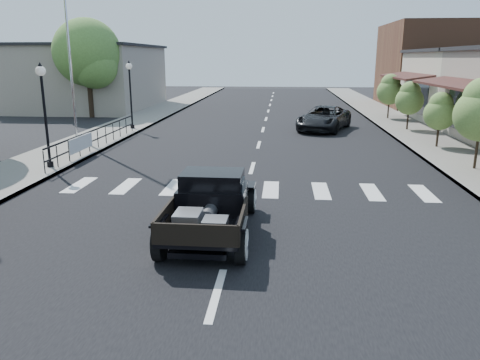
{
  "coord_description": "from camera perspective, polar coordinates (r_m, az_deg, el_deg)",
  "views": [
    {
      "loc": [
        1.11,
        -10.55,
        4.14
      ],
      "look_at": [
        0.03,
        1.41,
        1.0
      ],
      "focal_mm": 35.0,
      "sensor_mm": 36.0,
      "label": 1
    }
  ],
  "objects": [
    {
      "name": "ground",
      "position": [
        11.39,
        -0.79,
        -6.67
      ],
      "size": [
        120.0,
        120.0,
        0.0
      ],
      "primitive_type": "plane",
      "color": "black",
      "rests_on": "ground"
    },
    {
      "name": "road",
      "position": [
        25.9,
        2.64,
        5.48
      ],
      "size": [
        14.0,
        80.0,
        0.02
      ],
      "primitive_type": "cube",
      "color": "black",
      "rests_on": "ground"
    },
    {
      "name": "road_markings",
      "position": [
        20.99,
        2.02,
        3.28
      ],
      "size": [
        12.0,
        60.0,
        0.06
      ],
      "primitive_type": null,
      "color": "silver",
      "rests_on": "ground"
    },
    {
      "name": "sidewalk_left",
      "position": [
        27.6,
        -15.37,
        5.67
      ],
      "size": [
        3.0,
        80.0,
        0.15
      ],
      "primitive_type": "cube",
      "color": "gray",
      "rests_on": "ground"
    },
    {
      "name": "sidewalk_right",
      "position": [
        26.91,
        21.11,
        4.99
      ],
      "size": [
        3.0,
        80.0,
        0.15
      ],
      "primitive_type": "cube",
      "color": "gray",
      "rests_on": "ground"
    },
    {
      "name": "low_building_left",
      "position": [
        41.81,
        -17.91,
        11.73
      ],
      "size": [
        10.0,
        12.0,
        5.0
      ],
      "primitive_type": "cube",
      "color": "#AA9F8F",
      "rests_on": "ground"
    },
    {
      "name": "far_building_right",
      "position": [
        44.92,
        24.45,
        12.58
      ],
      "size": [
        11.0,
        10.0,
        7.0
      ],
      "primitive_type": "cube",
      "color": "brown",
      "rests_on": "ground"
    },
    {
      "name": "railing",
      "position": [
        22.47,
        -16.96,
        5.09
      ],
      "size": [
        0.08,
        10.0,
        1.0
      ],
      "primitive_type": null,
      "color": "black",
      "rests_on": "sidewalk_left"
    },
    {
      "name": "banner",
      "position": [
        20.66,
        -18.75,
        3.6
      ],
      "size": [
        0.04,
        2.2,
        0.6
      ],
      "primitive_type": null,
      "color": "silver",
      "rests_on": "sidewalk_left"
    },
    {
      "name": "lamp_post_b",
      "position": [
        18.81,
        -22.65,
        7.22
      ],
      "size": [
        0.36,
        0.36,
        3.84
      ],
      "primitive_type": null,
      "color": "black",
      "rests_on": "sidewalk_left"
    },
    {
      "name": "lamp_post_c",
      "position": [
        28.02,
        -13.19,
        10.05
      ],
      "size": [
        0.36,
        0.36,
        3.84
      ],
      "primitive_type": null,
      "color": "black",
      "rests_on": "sidewalk_left"
    },
    {
      "name": "flagpole",
      "position": [
        24.88,
        -20.48,
        18.77
      ],
      "size": [
        0.12,
        0.12,
        12.29
      ],
      "primitive_type": "cylinder",
      "color": "silver",
      "rests_on": "sidewalk_left"
    },
    {
      "name": "big_tree_far",
      "position": [
        35.28,
        -18.0,
        12.8
      ],
      "size": [
        4.65,
        4.65,
        6.84
      ],
      "primitive_type": null,
      "color": "#4D7733",
      "rests_on": "ground"
    },
    {
      "name": "small_tree_b",
      "position": [
        19.25,
        27.19,
        5.93
      ],
      "size": [
        1.92,
        1.92,
        3.21
      ],
      "primitive_type": null,
      "color": "#597B38",
      "rests_on": "sidewalk_right"
    },
    {
      "name": "small_tree_c",
      "position": [
        23.47,
        23.12,
        6.68
      ],
      "size": [
        1.45,
        1.45,
        2.41
      ],
      "primitive_type": null,
      "color": "#597B38",
      "rests_on": "sidewalk_right"
    },
    {
      "name": "small_tree_d",
      "position": [
        28.63,
        19.89,
        8.43
      ],
      "size": [
        1.57,
        1.57,
        2.61
      ],
      "primitive_type": null,
      "color": "#597B38",
      "rests_on": "sidewalk_right"
    },
    {
      "name": "small_tree_e",
      "position": [
        33.61,
        17.74,
        9.61
      ],
      "size": [
        1.71,
        1.71,
        2.85
      ],
      "primitive_type": null,
      "color": "#597B38",
      "rests_on": "sidewalk_right"
    },
    {
      "name": "hotrod_pickup",
      "position": [
        11.14,
        -3.49,
        -2.94
      ],
      "size": [
        2.12,
        4.5,
        1.55
      ],
      "primitive_type": null,
      "rotation": [
        0.0,
        0.0,
        -0.01
      ],
      "color": "black",
      "rests_on": "ground"
    },
    {
      "name": "second_car",
      "position": [
        28.07,
        10.21,
        7.39
      ],
      "size": [
        3.85,
        5.49,
        1.39
      ],
      "primitive_type": "imported",
      "rotation": [
        0.0,
        0.0,
        -0.34
      ],
      "color": "black",
      "rests_on": "ground"
    }
  ]
}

